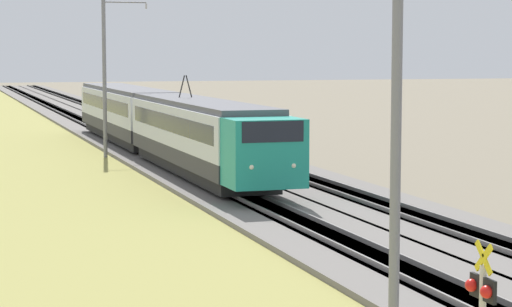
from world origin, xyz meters
name	(u,v)px	position (x,y,z in m)	size (l,w,h in m)	color
ballast_main	(135,148)	(50.00, 0.00, 0.15)	(240.00, 4.40, 0.30)	slate
ballast_adjacent	(202,146)	(50.00, -4.22, 0.15)	(240.00, 4.40, 0.30)	slate
track_main	(135,148)	(50.00, 0.00, 0.16)	(240.00, 1.57, 0.45)	#4C4238
track_adjacent	(202,146)	(50.00, -4.22, 0.16)	(240.00, 1.57, 0.45)	#4C4238
grass_verge	(30,153)	(50.00, 6.32, 0.06)	(240.00, 11.11, 0.12)	#99934C
passenger_train	(157,120)	(43.44, 0.00, 2.27)	(39.22, 2.94, 4.87)	teal
catenary_mast_near	(399,109)	(8.19, 2.51, 4.78)	(0.22, 2.56, 9.27)	slate
catenary_mast_mid	(105,71)	(45.29, 2.51, 4.97)	(0.22, 2.56, 9.65)	slate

